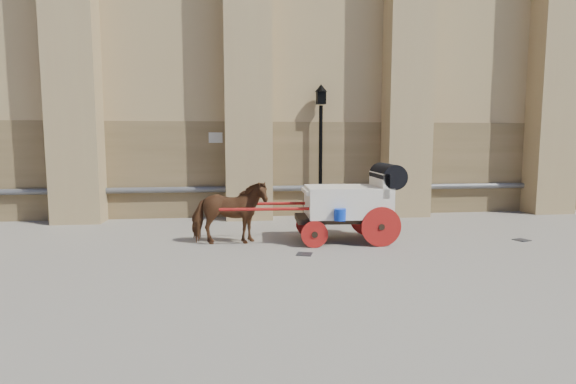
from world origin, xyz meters
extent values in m
plane|color=slate|center=(0.00, 0.00, 0.00)|extent=(90.00, 90.00, 0.00)
cube|color=olive|center=(2.00, 4.15, 1.50)|extent=(44.00, 0.35, 3.00)
cylinder|color=#59595B|center=(2.00, 3.88, 0.90)|extent=(42.00, 0.18, 0.18)
cube|color=beige|center=(-2.00, 3.97, 2.50)|extent=(0.42, 0.04, 0.32)
imported|color=brown|center=(-1.59, 0.17, 0.74)|extent=(0.80, 1.75, 1.48)
cube|color=black|center=(1.10, 0.15, 0.56)|extent=(2.28, 1.13, 0.12)
cube|color=white|center=(1.20, 0.14, 0.96)|extent=(1.99, 1.37, 0.71)
cube|color=white|center=(1.96, 0.10, 1.37)|extent=(0.22, 1.27, 0.56)
cube|color=white|center=(0.34, 0.19, 1.22)|extent=(0.41, 1.13, 0.10)
cylinder|color=black|center=(2.17, 0.09, 1.57)|extent=(0.63, 1.30, 0.57)
cylinder|color=#AD1915|center=(1.83, -0.52, 0.46)|extent=(0.92, 0.11, 0.91)
cylinder|color=#AD1915|center=(1.89, 0.74, 0.46)|extent=(0.92, 0.11, 0.91)
cylinder|color=#AD1915|center=(0.31, -0.44, 0.30)|extent=(0.61, 0.09, 0.61)
cylinder|color=#AD1915|center=(0.37, 0.82, 0.30)|extent=(0.61, 0.09, 0.61)
cylinder|color=#AD1915|center=(-0.59, -0.22, 0.86)|extent=(2.44, 0.20, 0.07)
cylinder|color=#AD1915|center=(-0.55, 0.69, 0.86)|extent=(2.44, 0.20, 0.07)
cylinder|color=blue|center=(0.86, -0.55, 0.76)|extent=(0.26, 0.26, 0.26)
cylinder|color=black|center=(1.26, 3.69, 1.75)|extent=(0.12, 0.12, 3.49)
cone|color=black|center=(1.26, 3.69, 0.17)|extent=(0.35, 0.35, 0.35)
cube|color=black|center=(1.26, 3.69, 3.73)|extent=(0.27, 0.27, 0.41)
cone|color=black|center=(1.26, 3.69, 4.02)|extent=(0.39, 0.39, 0.23)
cube|color=black|center=(-0.01, -1.01, 0.01)|extent=(0.41, 0.41, 0.01)
cube|color=black|center=(5.43, -0.31, 0.01)|extent=(0.41, 0.41, 0.01)
camera|label=1|loc=(-1.51, -10.19, 2.37)|focal=28.00mm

